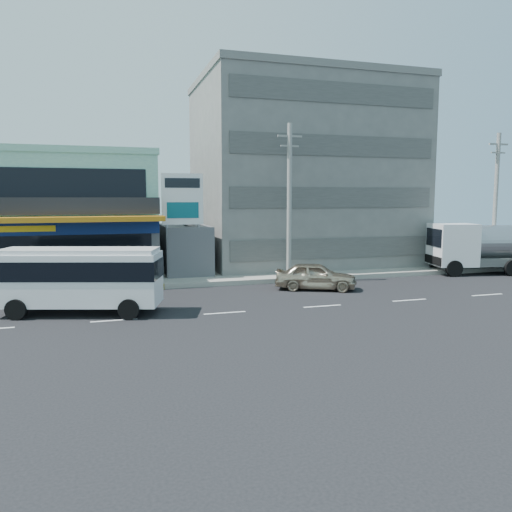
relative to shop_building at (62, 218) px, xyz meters
The scene contains 12 objects.
ground 16.57m from the shop_building, 60.16° to the right, with size 120.00×120.00×0.00m, color black.
sidewalk 14.27m from the shop_building, 18.88° to the right, with size 70.00×5.00×0.30m, color gray.
shop_building is the anchor object (origin of this frame).
concrete_building 18.28m from the shop_building, ahead, with size 16.00×12.00×14.00m, color gray.
gap_structure 8.53m from the shop_building, 13.67° to the right, with size 3.00×6.00×3.50m, color #48494D.
satellite_dish 8.54m from the shop_building, 20.21° to the right, with size 1.50×1.50×0.15m, color slate.
billboard 8.92m from the shop_building, 32.32° to the right, with size 2.60×0.18×6.90m.
utility_pole_near 15.50m from the shop_building, 25.06° to the right, with size 1.60×0.30×10.00m.
utility_pole_far 30.73m from the shop_building, 12.31° to the right, with size 1.60×0.30×10.00m.
minibus 12.46m from the shop_building, 82.61° to the right, with size 7.67×4.33×3.06m.
sedan 17.71m from the shop_building, 33.52° to the right, with size 1.91×4.74×1.61m, color #B9A78D.
tanker_truck 29.98m from the shop_building, 14.30° to the right, with size 9.41×4.52×3.57m.
Camera 1 is at (-5.30, -22.34, 5.36)m, focal length 35.00 mm.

